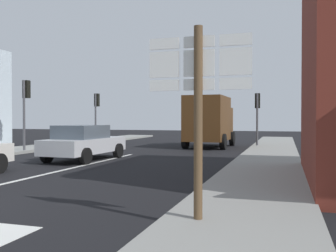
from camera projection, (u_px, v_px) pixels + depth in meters
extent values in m
plane|color=black|center=(113.00, 159.00, 16.53)|extent=(80.00, 80.00, 0.00)
cube|color=gray|center=(264.00, 169.00, 12.71)|extent=(2.51, 44.00, 0.14)
cube|color=silver|center=(61.00, 171.00, 12.71)|extent=(0.16, 12.00, 0.01)
cube|color=#B7BABF|center=(85.00, 145.00, 15.97)|extent=(1.92, 4.27, 0.60)
cube|color=#47515B|center=(81.00, 132.00, 15.72)|extent=(1.63, 2.16, 0.55)
cylinder|color=black|center=(84.00, 149.00, 17.54)|extent=(0.25, 0.65, 0.64)
cylinder|color=black|center=(118.00, 151.00, 16.95)|extent=(0.25, 0.65, 0.64)
cylinder|color=black|center=(47.00, 155.00, 14.99)|extent=(0.25, 0.65, 0.64)
cylinder|color=black|center=(86.00, 156.00, 14.41)|extent=(0.25, 0.65, 0.64)
cube|color=#4C2D14|center=(208.00, 119.00, 22.59)|extent=(2.26, 3.73, 2.60)
cube|color=#4C2D14|center=(216.00, 123.00, 24.97)|extent=(2.11, 1.33, 2.00)
cube|color=#47515B|center=(216.00, 111.00, 25.00)|extent=(1.76, 0.13, 0.70)
cylinder|color=black|center=(199.00, 138.00, 25.28)|extent=(0.29, 0.90, 0.90)
cylinder|color=black|center=(232.00, 139.00, 24.60)|extent=(0.29, 0.90, 0.90)
cylinder|color=black|center=(185.00, 141.00, 22.05)|extent=(0.29, 0.90, 0.90)
cylinder|color=black|center=(223.00, 142.00, 21.37)|extent=(0.29, 0.90, 0.90)
cylinder|color=brown|center=(198.00, 127.00, 6.03)|extent=(0.14, 0.14, 3.20)
cube|color=white|center=(164.00, 44.00, 6.22)|extent=(0.50, 0.03, 0.18)
cube|color=black|center=(165.00, 44.00, 6.24)|extent=(0.43, 0.01, 0.13)
cube|color=white|center=(164.00, 65.00, 6.23)|extent=(0.50, 0.03, 0.42)
cube|color=black|center=(165.00, 65.00, 6.25)|extent=(0.43, 0.01, 0.32)
cube|color=white|center=(164.00, 85.00, 6.24)|extent=(0.50, 0.03, 0.18)
cube|color=black|center=(165.00, 86.00, 6.25)|extent=(0.43, 0.01, 0.13)
cube|color=white|center=(199.00, 42.00, 6.05)|extent=(0.50, 0.03, 0.18)
cube|color=black|center=(199.00, 42.00, 6.07)|extent=(0.43, 0.01, 0.13)
cube|color=white|center=(199.00, 63.00, 6.06)|extent=(0.50, 0.03, 0.42)
cube|color=black|center=(199.00, 63.00, 6.08)|extent=(0.43, 0.01, 0.32)
cube|color=white|center=(199.00, 84.00, 6.07)|extent=(0.50, 0.03, 0.18)
cube|color=black|center=(199.00, 85.00, 6.08)|extent=(0.43, 0.01, 0.13)
cube|color=white|center=(236.00, 39.00, 5.88)|extent=(0.50, 0.03, 0.18)
cube|color=black|center=(236.00, 40.00, 5.90)|extent=(0.43, 0.01, 0.13)
cube|color=white|center=(236.00, 61.00, 5.89)|extent=(0.50, 0.03, 0.42)
cube|color=black|center=(236.00, 62.00, 5.91)|extent=(0.43, 0.01, 0.32)
cube|color=white|center=(236.00, 83.00, 5.89)|extent=(0.50, 0.03, 0.18)
cube|color=black|center=(236.00, 84.00, 5.91)|extent=(0.43, 0.01, 0.13)
cylinder|color=#47474C|center=(24.00, 117.00, 19.29)|extent=(0.12, 0.12, 3.70)
cube|color=black|center=(26.00, 89.00, 19.46)|extent=(0.30, 0.28, 0.90)
sphere|color=red|center=(28.00, 84.00, 19.59)|extent=(0.18, 0.18, 0.18)
sphere|color=#3C2303|center=(28.00, 90.00, 19.59)|extent=(0.18, 0.18, 0.18)
sphere|color=black|center=(28.00, 95.00, 19.60)|extent=(0.18, 0.18, 0.18)
cylinder|color=#47474C|center=(257.00, 120.00, 22.92)|extent=(0.12, 0.12, 3.28)
cube|color=black|center=(258.00, 101.00, 23.09)|extent=(0.30, 0.28, 0.90)
sphere|color=red|center=(258.00, 96.00, 23.22)|extent=(0.18, 0.18, 0.18)
sphere|color=#3C2303|center=(258.00, 101.00, 23.23)|extent=(0.18, 0.18, 0.18)
sphere|color=black|center=(258.00, 106.00, 23.23)|extent=(0.18, 0.18, 0.18)
cylinder|color=#47474C|center=(96.00, 119.00, 26.57)|extent=(0.12, 0.12, 3.50)
cube|color=black|center=(97.00, 100.00, 26.74)|extent=(0.30, 0.28, 0.90)
sphere|color=red|center=(98.00, 96.00, 26.87)|extent=(0.18, 0.18, 0.18)
sphere|color=#3C2303|center=(98.00, 100.00, 26.87)|extent=(0.18, 0.18, 0.18)
sphere|color=black|center=(98.00, 104.00, 26.88)|extent=(0.18, 0.18, 0.18)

